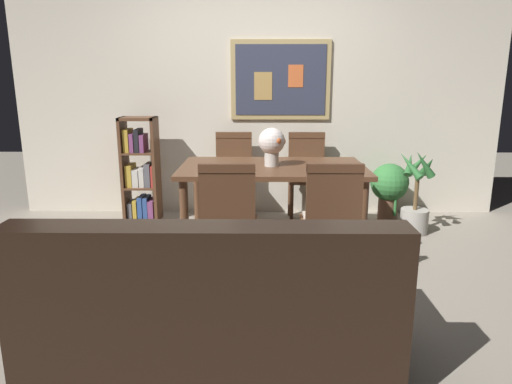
% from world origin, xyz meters
% --- Properties ---
extents(ground_plane, '(12.00, 12.00, 0.00)m').
position_xyz_m(ground_plane, '(0.00, 0.00, 0.00)').
color(ground_plane, gray).
extents(wall_back_with_painting, '(5.20, 0.14, 2.60)m').
position_xyz_m(wall_back_with_painting, '(0.00, 1.71, 1.30)').
color(wall_back_with_painting, beige).
rests_on(wall_back_with_painting, ground_plane).
extents(dining_table, '(1.60, 0.95, 0.72)m').
position_xyz_m(dining_table, '(0.13, 0.60, 0.64)').
color(dining_table, brown).
rests_on(dining_table, ground_plane).
extents(dining_chair_near_left, '(0.40, 0.41, 0.91)m').
position_xyz_m(dining_chair_near_left, '(-0.20, -0.25, 0.54)').
color(dining_chair_near_left, brown).
rests_on(dining_chair_near_left, ground_plane).
extents(dining_chair_near_right, '(0.40, 0.41, 0.91)m').
position_xyz_m(dining_chair_near_right, '(0.52, -0.25, 0.54)').
color(dining_chair_near_right, brown).
rests_on(dining_chair_near_right, ground_plane).
extents(dining_chair_far_left, '(0.40, 0.41, 0.91)m').
position_xyz_m(dining_chair_far_left, '(-0.26, 1.42, 0.54)').
color(dining_chair_far_left, brown).
rests_on(dining_chair_far_left, ground_plane).
extents(dining_chair_far_right, '(0.40, 0.41, 0.91)m').
position_xyz_m(dining_chair_far_right, '(0.51, 1.41, 0.54)').
color(dining_chair_far_right, brown).
rests_on(dining_chair_far_right, ground_plane).
extents(leather_couch, '(1.80, 0.84, 0.84)m').
position_xyz_m(leather_couch, '(-0.22, -1.22, 0.31)').
color(leather_couch, black).
rests_on(leather_couch, ground_plane).
extents(bookshelf, '(0.36, 0.28, 1.08)m').
position_xyz_m(bookshelf, '(-1.22, 1.33, 0.50)').
color(bookshelf, brown).
rests_on(bookshelf, ground_plane).
extents(potted_ivy, '(0.40, 0.40, 0.60)m').
position_xyz_m(potted_ivy, '(1.37, 1.36, 0.36)').
color(potted_ivy, brown).
rests_on(potted_ivy, ground_plane).
extents(potted_palm, '(0.37, 0.37, 0.83)m').
position_xyz_m(potted_palm, '(1.51, 0.92, 0.30)').
color(potted_palm, '#B2ADA3').
rests_on(potted_palm, ground_plane).
extents(flower_vase, '(0.24, 0.23, 0.33)m').
position_xyz_m(flower_vase, '(0.12, 0.59, 0.92)').
color(flower_vase, beige).
rests_on(flower_vase, dining_table).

